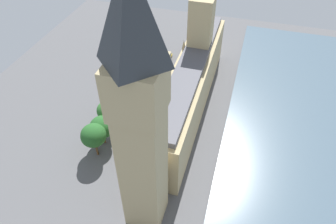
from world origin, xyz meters
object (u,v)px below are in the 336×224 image
at_px(car_yellow_cab_trailing, 169,57).
at_px(plane_tree_kerbside, 93,136).
at_px(clock_tower, 140,121).
at_px(pedestrian_far_end, 176,90).
at_px(plane_tree_slot_10, 108,110).
at_px(plane_tree_corner, 102,127).
at_px(street_lamp_slot_11, 102,131).
at_px(parliament_building, 191,82).
at_px(car_blue_near_tower, 170,69).
at_px(car_silver_under_trees, 124,141).
at_px(street_lamp_slot_12, 149,57).
at_px(double_decker_bus_opposite_hall, 141,110).
at_px(pedestrian_by_river_gate, 152,137).
at_px(plane_tree_leading, 93,135).
at_px(double_decker_bus_midblock, 154,82).

distance_m(car_yellow_cab_trailing, plane_tree_kerbside, 52.55).
xyz_separation_m(clock_tower, car_yellow_cab_trailing, (13.55, -65.90, -29.65)).
relative_size(pedestrian_far_end, plane_tree_slot_10, 0.17).
height_order(plane_tree_corner, street_lamp_slot_11, plane_tree_corner).
xyz_separation_m(parliament_building, plane_tree_corner, (19.85, 23.00, -3.06)).
xyz_separation_m(car_blue_near_tower, car_silver_under_trees, (3.04, 38.42, 0.00)).
height_order(parliament_building, car_silver_under_trees, parliament_building).
xyz_separation_m(parliament_building, pedestrian_far_end, (6.17, -5.40, -8.66)).
bearing_deg(plane_tree_slot_10, street_lamp_slot_12, -91.90).
xyz_separation_m(clock_tower, street_lamp_slot_12, (18.82, -57.90, -25.82)).
bearing_deg(double_decker_bus_opposite_hall, plane_tree_corner, 64.57).
height_order(pedestrian_by_river_gate, plane_tree_slot_10, plane_tree_slot_10).
bearing_deg(clock_tower, street_lamp_slot_11, -42.43).
distance_m(clock_tower, plane_tree_slot_10, 39.05).
height_order(car_yellow_cab_trailing, pedestrian_by_river_gate, car_yellow_cab_trailing).
xyz_separation_m(parliament_building, car_blue_near_tower, (11.33, -16.81, -8.53)).
height_order(car_silver_under_trees, plane_tree_leading, plane_tree_leading).
height_order(double_decker_bus_opposite_hall, plane_tree_slot_10, plane_tree_slot_10).
height_order(parliament_building, clock_tower, clock_tower).
bearing_deg(plane_tree_leading, street_lamp_slot_11, -87.82).
xyz_separation_m(car_yellow_cab_trailing, double_decker_bus_opposite_hall, (-0.74, 34.46, 1.75)).
relative_size(car_blue_near_tower, double_decker_bus_opposite_hall, 0.42).
bearing_deg(double_decker_bus_midblock, pedestrian_far_end, 176.81).
bearing_deg(street_lamp_slot_12, clock_tower, 108.00).
bearing_deg(plane_tree_leading, clock_tower, 145.56).
bearing_deg(street_lamp_slot_12, car_silver_under_trees, 97.59).
xyz_separation_m(parliament_building, plane_tree_slot_10, (20.63, 16.93, -2.36)).
bearing_deg(street_lamp_slot_11, car_silver_under_trees, -164.55).
bearing_deg(clock_tower, plane_tree_slot_10, -50.28).
xyz_separation_m(double_decker_bus_opposite_hall, car_silver_under_trees, (0.86, 12.12, -1.75)).
distance_m(car_yellow_cab_trailing, car_blue_near_tower, 8.67).
distance_m(double_decker_bus_midblock, pedestrian_far_end, 8.06).
xyz_separation_m(clock_tower, pedestrian_far_end, (5.48, -46.33, -29.78)).
xyz_separation_m(plane_tree_kerbside, plane_tree_corner, (-0.73, -3.90, -0.08)).
bearing_deg(plane_tree_kerbside, double_decker_bus_midblock, -101.42).
height_order(street_lamp_slot_11, street_lamp_slot_12, street_lamp_slot_12).
distance_m(clock_tower, pedestrian_far_end, 55.35).
bearing_deg(car_yellow_cab_trailing, plane_tree_slot_10, 77.16).
distance_m(clock_tower, pedestrian_by_river_gate, 38.13).
distance_m(car_silver_under_trees, plane_tree_kerbside, 9.87).
distance_m(parliament_building, double_decker_bus_midblock, 16.56).
relative_size(pedestrian_far_end, street_lamp_slot_12, 0.25).
xyz_separation_m(parliament_building, street_lamp_slot_11, (20.10, 23.20, -4.75)).
bearing_deg(pedestrian_by_river_gate, plane_tree_slot_10, 34.20).
bearing_deg(parliament_building, plane_tree_leading, 54.31).
distance_m(car_silver_under_trees, plane_tree_leading, 10.84).
bearing_deg(car_silver_under_trees, plane_tree_corner, -169.90).
relative_size(double_decker_bus_opposite_hall, plane_tree_leading, 0.97).
bearing_deg(pedestrian_far_end, plane_tree_leading, 162.03).
xyz_separation_m(car_yellow_cab_trailing, plane_tree_corner, (5.61, 47.97, 5.47)).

